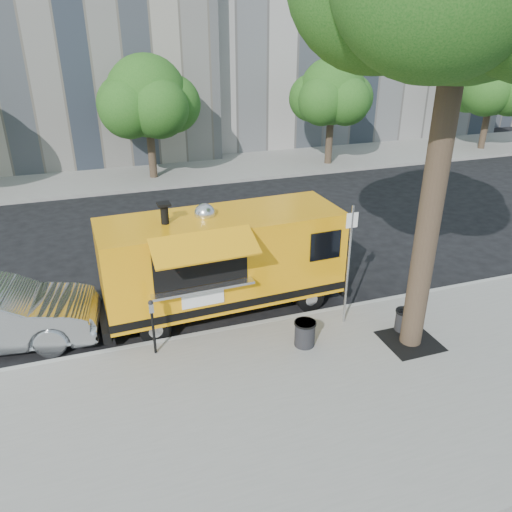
{
  "coord_description": "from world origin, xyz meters",
  "views": [
    {
      "loc": [
        -3.82,
        -10.69,
        6.78
      ],
      "look_at": [
        -0.19,
        0.0,
        1.5
      ],
      "focal_mm": 35.0,
      "sensor_mm": 36.0,
      "label": 1
    }
  ],
  "objects": [
    {
      "name": "far_tree_c",
      "position": [
        8.0,
        12.4,
        3.72
      ],
      "size": [
        3.24,
        3.24,
        5.21
      ],
      "color": "#33261C",
      "rests_on": "far_sidewalk"
    },
    {
      "name": "sign_post",
      "position": [
        1.55,
        -1.55,
        1.85
      ],
      "size": [
        0.28,
        0.06,
        3.0
      ],
      "color": "silver",
      "rests_on": "sidewalk"
    },
    {
      "name": "food_truck",
      "position": [
        -1.02,
        0.17,
        1.44
      ],
      "size": [
        6.31,
        3.05,
        3.06
      ],
      "rotation": [
        0.0,
        0.0,
        0.04
      ],
      "color": "#FFA30D",
      "rests_on": "ground"
    },
    {
      "name": "ground",
      "position": [
        0.0,
        0.0,
        0.0
      ],
      "size": [
        120.0,
        120.0,
        0.0
      ],
      "primitive_type": "plane",
      "color": "black",
      "rests_on": "ground"
    },
    {
      "name": "trash_bin_right",
      "position": [
        0.25,
        -2.14,
        0.47
      ],
      "size": [
        0.5,
        0.5,
        0.6
      ],
      "color": "black",
      "rests_on": "sidewalk"
    },
    {
      "name": "far_tree_b",
      "position": [
        -1.0,
        12.7,
        3.83
      ],
      "size": [
        3.6,
        3.6,
        5.5
      ],
      "color": "#33261C",
      "rests_on": "far_sidewalk"
    },
    {
      "name": "curb",
      "position": [
        0.0,
        -0.93,
        0.07
      ],
      "size": [
        60.0,
        0.14,
        0.16
      ],
      "primitive_type": "cube",
      "color": "#999993",
      "rests_on": "ground"
    },
    {
      "name": "tree_well",
      "position": [
        2.6,
        -2.8,
        0.15
      ],
      "size": [
        1.2,
        1.2,
        0.02
      ],
      "primitive_type": "cube",
      "color": "black",
      "rests_on": "sidewalk"
    },
    {
      "name": "sidewalk",
      "position": [
        0.0,
        -4.0,
        0.07
      ],
      "size": [
        60.0,
        6.0,
        0.15
      ],
      "primitive_type": "cube",
      "color": "gray",
      "rests_on": "ground"
    },
    {
      "name": "far_sidewalk",
      "position": [
        0.0,
        13.5,
        0.07
      ],
      "size": [
        60.0,
        5.0,
        0.15
      ],
      "primitive_type": "cube",
      "color": "gray",
      "rests_on": "ground"
    },
    {
      "name": "far_tree_d",
      "position": [
        18.0,
        12.6,
        3.89
      ],
      "size": [
        3.78,
        3.78,
        5.64
      ],
      "color": "#33261C",
      "rests_on": "far_sidewalk"
    },
    {
      "name": "trash_bin_left",
      "position": [
        2.71,
        -2.34,
        0.44
      ],
      "size": [
        0.44,
        0.44,
        0.53
      ],
      "color": "black",
      "rests_on": "sidewalk"
    },
    {
      "name": "parking_meter",
      "position": [
        -3.0,
        -1.35,
        0.98
      ],
      "size": [
        0.11,
        0.11,
        1.33
      ],
      "color": "black",
      "rests_on": "sidewalk"
    }
  ]
}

